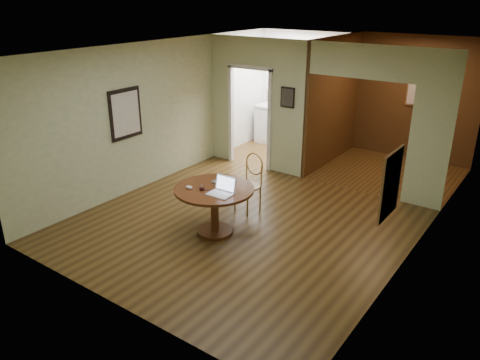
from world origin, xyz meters
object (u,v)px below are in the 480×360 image
Objects in this scene: open_laptop at (222,189)px; closed_laptop at (220,184)px; chair at (250,179)px; dining_table at (214,200)px.

open_laptop reaches higher than closed_laptop.
chair is 0.90m from closed_laptop.
open_laptop is at bearing -21.31° from dining_table.
open_laptop is 1.03× the size of closed_laptop.
dining_table is 1.01m from chair.
closed_laptop is at bearing -78.13° from chair.
chair reaches higher than dining_table.
dining_table is 0.25m from closed_laptop.
open_laptop is 0.32m from closed_laptop.
open_laptop is at bearing -43.47° from closed_laptop.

